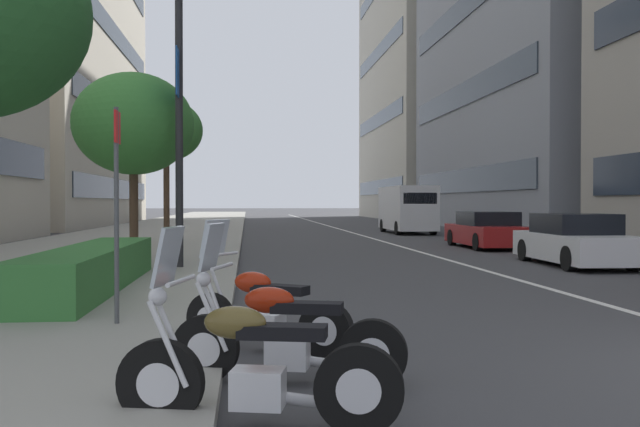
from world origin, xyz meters
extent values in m
cube|color=gray|center=(30.00, 10.33, 0.07)|extent=(160.00, 8.65, 0.15)
cube|color=silver|center=(35.00, 0.00, 0.00)|extent=(110.00, 0.16, 0.01)
cylinder|color=black|center=(-0.27, 6.42, 0.32)|extent=(0.26, 0.66, 0.65)
cylinder|color=silver|center=(-0.27, 6.42, 0.32)|extent=(0.20, 0.34, 0.32)
cylinder|color=black|center=(-0.59, 4.98, 0.32)|extent=(0.26, 0.66, 0.65)
cylinder|color=silver|center=(-0.59, 4.98, 0.32)|extent=(0.20, 0.34, 0.32)
cube|color=silver|center=(-0.43, 5.70, 0.31)|extent=(0.34, 0.43, 0.28)
cube|color=black|center=(-0.47, 5.52, 0.72)|extent=(0.35, 0.67, 0.10)
ellipsoid|color=brown|center=(-0.39, 5.87, 0.78)|extent=(0.33, 0.50, 0.24)
cylinder|color=silver|center=(-0.36, 6.35, 0.63)|extent=(0.11, 0.32, 0.64)
cylinder|color=silver|center=(-0.22, 6.32, 0.63)|extent=(0.11, 0.32, 0.64)
cylinder|color=silver|center=(-0.31, 6.26, 1.08)|extent=(0.59, 0.17, 0.04)
sphere|color=silver|center=(-0.27, 6.44, 0.96)|extent=(0.14, 0.14, 0.14)
cube|color=#B2BCC6|center=(-0.28, 6.36, 1.26)|extent=(0.46, 0.21, 0.44)
cylinder|color=silver|center=(-0.36, 5.40, 0.19)|extent=(0.24, 0.69, 0.16)
cylinder|color=black|center=(0.99, 6.16, 0.31)|extent=(0.28, 0.63, 0.62)
cylinder|color=silver|center=(0.99, 6.16, 0.31)|extent=(0.21, 0.33, 0.31)
cylinder|color=black|center=(0.58, 4.67, 0.31)|extent=(0.28, 0.63, 0.62)
cylinder|color=silver|center=(0.58, 4.67, 0.31)|extent=(0.21, 0.33, 0.31)
cube|color=silver|center=(0.78, 5.41, 0.30)|extent=(0.35, 0.43, 0.28)
cube|color=black|center=(0.74, 5.24, 0.71)|extent=(0.38, 0.68, 0.10)
ellipsoid|color=#991E0A|center=(0.83, 5.58, 0.77)|extent=(0.35, 0.51, 0.24)
cylinder|color=silver|center=(0.90, 6.10, 0.62)|extent=(0.13, 0.32, 0.64)
cylinder|color=silver|center=(1.03, 6.06, 0.62)|extent=(0.13, 0.32, 0.64)
cylinder|color=silver|center=(0.94, 6.01, 1.07)|extent=(0.59, 0.19, 0.04)
sphere|color=silver|center=(0.99, 6.18, 0.95)|extent=(0.14, 0.14, 0.14)
cube|color=#B2BCC6|center=(0.97, 6.10, 1.25)|extent=(0.46, 0.23, 0.44)
cylinder|color=silver|center=(0.84, 5.11, 0.19)|extent=(0.27, 0.69, 0.16)
cylinder|color=black|center=(2.60, 6.20, 0.31)|extent=(0.43, 0.58, 0.61)
cylinder|color=silver|center=(2.60, 6.20, 0.31)|extent=(0.28, 0.33, 0.31)
cylinder|color=black|center=(1.79, 4.95, 0.31)|extent=(0.43, 0.58, 0.61)
cylinder|color=silver|center=(1.79, 4.95, 0.31)|extent=(0.28, 0.33, 0.31)
cube|color=silver|center=(2.20, 5.57, 0.29)|extent=(0.42, 0.46, 0.28)
cube|color=black|center=(2.10, 5.42, 0.71)|extent=(0.53, 0.66, 0.10)
ellipsoid|color=#991E0A|center=(2.29, 5.71, 0.77)|extent=(0.45, 0.52, 0.24)
cylinder|color=silver|center=(2.50, 6.17, 0.61)|extent=(0.21, 0.29, 0.64)
cylinder|color=silver|center=(2.62, 6.09, 0.61)|extent=(0.21, 0.29, 0.64)
cylinder|color=silver|center=(2.51, 6.06, 1.07)|extent=(0.52, 0.36, 0.04)
sphere|color=silver|center=(2.61, 6.21, 0.95)|extent=(0.14, 0.14, 0.14)
cube|color=#B2BCC6|center=(2.57, 6.15, 1.25)|extent=(0.43, 0.34, 0.44)
cylinder|color=silver|center=(2.16, 5.26, 0.18)|extent=(0.45, 0.62, 0.16)
cube|color=silver|center=(11.89, -2.81, 0.50)|extent=(4.61, 1.95, 0.69)
cube|color=black|center=(11.92, -2.81, 1.11)|extent=(2.32, 1.70, 0.52)
cylinder|color=black|center=(13.43, -2.08, 0.31)|extent=(0.63, 0.25, 0.62)
cylinder|color=black|center=(13.36, -3.67, 0.31)|extent=(0.63, 0.25, 0.62)
cylinder|color=black|center=(10.43, -1.95, 0.31)|extent=(0.63, 0.25, 0.62)
cylinder|color=black|center=(10.36, -3.53, 0.31)|extent=(0.63, 0.25, 0.62)
cube|color=maroon|center=(18.99, -2.96, 0.49)|extent=(4.65, 1.89, 0.68)
cube|color=black|center=(18.94, -2.96, 1.08)|extent=(2.20, 1.73, 0.49)
cylinder|color=black|center=(20.53, -2.11, 0.31)|extent=(0.62, 0.22, 0.62)
cylinder|color=black|center=(20.52, -3.82, 0.31)|extent=(0.62, 0.22, 0.62)
cylinder|color=black|center=(17.47, -2.09, 0.31)|extent=(0.62, 0.22, 0.62)
cylinder|color=black|center=(17.46, -3.80, 0.31)|extent=(0.62, 0.22, 0.62)
cube|color=silver|center=(31.12, -2.82, 1.37)|extent=(5.90, 2.06, 2.30)
cube|color=black|center=(28.19, -2.80, 1.88)|extent=(0.05, 1.70, 0.56)
cylinder|color=black|center=(33.12, -1.92, 0.36)|extent=(0.72, 0.26, 0.72)
cylinder|color=black|center=(33.11, -3.74, 0.36)|extent=(0.72, 0.26, 0.72)
cylinder|color=black|center=(29.12, -1.89, 0.36)|extent=(0.72, 0.26, 0.72)
cylinder|color=black|center=(29.11, -3.72, 0.36)|extent=(0.72, 0.26, 0.72)
cylinder|color=#47494C|center=(3.37, 7.39, 1.50)|extent=(0.06, 0.06, 2.70)
cube|color=red|center=(3.37, 7.38, 2.60)|extent=(0.32, 0.02, 0.40)
cylinder|color=#232326|center=(10.99, 7.35, 4.74)|extent=(0.18, 0.18, 9.19)
cube|color=#194C99|center=(10.64, 7.35, 4.65)|extent=(0.56, 0.03, 1.10)
cube|color=#194C99|center=(11.34, 7.35, 4.65)|extent=(0.56, 0.03, 1.10)
cube|color=#337033|center=(7.02, 8.49, 0.51)|extent=(6.92, 1.10, 0.73)
cylinder|color=#473323|center=(12.38, 8.62, 1.33)|extent=(0.22, 0.22, 2.36)
ellipsoid|color=#387A33|center=(12.38, 8.62, 3.65)|extent=(3.02, 3.02, 2.57)
cylinder|color=#473323|center=(20.31, 8.71, 1.73)|extent=(0.22, 0.22, 3.17)
ellipsoid|color=#387A33|center=(20.31, 8.71, 4.31)|extent=(2.65, 2.65, 2.25)
cube|color=#2D3842|center=(37.41, -7.97, 3.07)|extent=(22.52, 0.08, 1.50)
cube|color=#2D3842|center=(37.41, -7.97, 8.58)|extent=(22.52, 0.08, 1.50)
cube|color=#2D3842|center=(37.41, -7.97, 14.08)|extent=(22.52, 0.08, 1.50)
cube|color=#B7B2A3|center=(66.13, -16.94, 20.55)|extent=(25.35, 17.87, 41.10)
cube|color=#384756|center=(66.13, -7.97, 3.29)|extent=(22.82, 0.08, 1.50)
cube|color=#384756|center=(66.13, -7.97, 10.36)|extent=(22.82, 0.08, 1.50)
cube|color=#384756|center=(66.13, -7.97, 17.43)|extent=(22.82, 0.08, 1.50)
cube|color=#2D3842|center=(48.65, 15.61, 2.71)|extent=(27.25, 0.08, 1.50)
cube|color=#2D3842|center=(48.65, 15.61, 8.53)|extent=(27.25, 0.08, 1.50)
cube|color=#2D3842|center=(48.65, 15.61, 14.36)|extent=(27.25, 0.08, 1.50)
camera|label=1|loc=(-5.45, 5.78, 1.66)|focal=38.80mm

